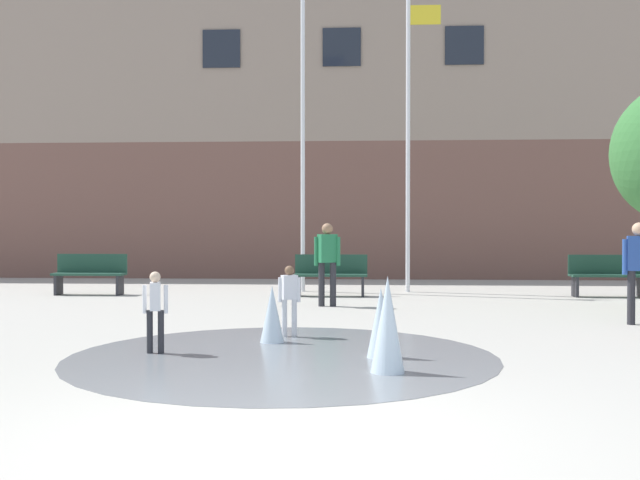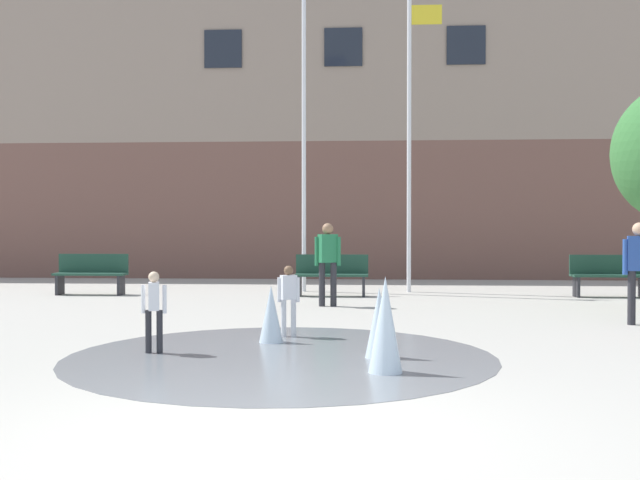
# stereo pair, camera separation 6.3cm
# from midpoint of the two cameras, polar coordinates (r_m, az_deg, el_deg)

# --- Properties ---
(ground_plane) EXTENTS (100.00, 100.00, 0.00)m
(ground_plane) POSITION_cam_midpoint_polar(r_m,az_deg,el_deg) (5.63, -3.80, -14.68)
(ground_plane) COLOR #B2ADA3
(library_building) EXTENTS (36.00, 6.05, 8.90)m
(library_building) POSITION_cam_midpoint_polar(r_m,az_deg,el_deg) (24.82, 1.80, 7.80)
(library_building) COLOR brown
(library_building) RESTS_ON ground
(splash_fountain) EXTENTS (5.04, 5.04, 1.01)m
(splash_fountain) POSITION_cam_midpoint_polar(r_m,az_deg,el_deg) (8.72, 0.03, -7.27)
(splash_fountain) COLOR gray
(splash_fountain) RESTS_ON ground
(park_bench_under_left_flagpole) EXTENTS (1.60, 0.44, 0.91)m
(park_bench_under_left_flagpole) POSITION_cam_midpoint_polar(r_m,az_deg,el_deg) (17.53, -17.21, -2.44)
(park_bench_under_left_flagpole) COLOR #28282D
(park_bench_under_left_flagpole) RESTS_ON ground
(park_bench_center) EXTENTS (1.60, 0.44, 0.91)m
(park_bench_center) POSITION_cam_midpoint_polar(r_m,az_deg,el_deg) (16.42, 0.72, -2.63)
(park_bench_center) COLOR #28282D
(park_bench_center) RESTS_ON ground
(park_bench_far_right) EXTENTS (1.60, 0.44, 0.91)m
(park_bench_far_right) POSITION_cam_midpoint_polar(r_m,az_deg,el_deg) (17.40, 20.94, -2.49)
(park_bench_far_right) COLOR #28282D
(park_bench_far_right) RESTS_ON ground
(child_in_fountain) EXTENTS (0.31, 0.24, 0.99)m
(child_in_fountain) POSITION_cam_midpoint_polar(r_m,az_deg,el_deg) (9.22, -12.64, -4.89)
(child_in_fountain) COLOR #28282D
(child_in_fountain) RESTS_ON ground
(adult_near_bench) EXTENTS (0.50, 0.28, 1.59)m
(adult_near_bench) POSITION_cam_midpoint_polar(r_m,az_deg,el_deg) (12.61, 22.98, -1.74)
(adult_near_bench) COLOR #28282D
(adult_near_bench) RESTS_ON ground
(adult_in_red) EXTENTS (0.50, 0.34, 1.59)m
(adult_in_red) POSITION_cam_midpoint_polar(r_m,az_deg,el_deg) (14.28, 0.43, -1.35)
(adult_in_red) COLOR #28282D
(adult_in_red) RESTS_ON ground
(child_with_pink_shirt) EXTENTS (0.31, 0.21, 0.99)m
(child_with_pink_shirt) POSITION_cam_midpoint_polar(r_m,az_deg,el_deg) (10.35, -2.52, -4.22)
(child_with_pink_shirt) COLOR silver
(child_with_pink_shirt) RESTS_ON ground
(flagpole_left) EXTENTS (0.80, 0.10, 7.76)m
(flagpole_left) POSITION_cam_midpoint_polar(r_m,az_deg,el_deg) (17.78, -1.33, 9.44)
(flagpole_left) COLOR silver
(flagpole_left) RESTS_ON ground
(flagpole_right) EXTENTS (0.80, 0.10, 7.06)m
(flagpole_right) POSITION_cam_midpoint_polar(r_m,az_deg,el_deg) (17.70, 6.73, 8.31)
(flagpole_right) COLOR silver
(flagpole_right) RESTS_ON ground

